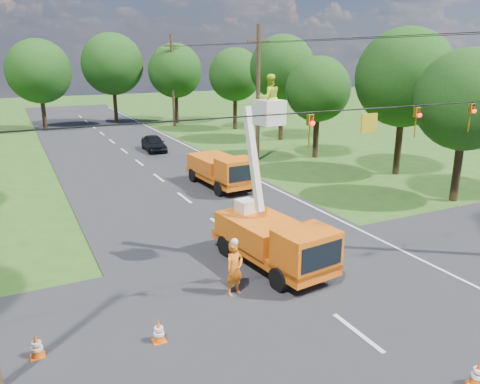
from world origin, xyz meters
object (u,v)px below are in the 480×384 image
tree_right_d (282,68)px  traffic_cone_2 (243,227)px  bucket_truck (274,229)px  tree_far_c (175,71)px  second_truck (222,170)px  traffic_cone_3 (245,209)px  traffic_cone_7 (245,174)px  traffic_cone_5 (37,346)px  pole_right_mid (258,93)px  tree_right_c (318,89)px  tree_right_b (405,78)px  tree_far_a (39,71)px  tree_right_a (466,100)px  tree_far_b (112,64)px  traffic_cone_1 (478,373)px  ground_worker (235,269)px  distant_car (154,143)px  tree_right_e (235,75)px  traffic_cone_4 (159,331)px  pole_right_far (173,80)px

tree_right_d → traffic_cone_2: bearing=-125.0°
bucket_truck → tree_far_c: (9.45, 38.98, 4.52)m
second_truck → tree_right_d: size_ratio=0.60×
traffic_cone_3 → traffic_cone_7: bearing=63.1°
traffic_cone_3 → traffic_cone_5: bearing=-142.6°
pole_right_mid → tree_right_c: bearing=-12.0°
tree_right_b → tree_far_a: bearing=122.8°
second_truck → tree_right_a: 14.12m
bucket_truck → traffic_cone_7: 13.24m
pole_right_mid → tree_far_b: size_ratio=0.97×
traffic_cone_3 → traffic_cone_1: bearing=-92.3°
tree_far_b → second_truck: bearing=-90.2°
ground_worker → tree_right_c: (15.42, 17.26, 4.36)m
distant_car → tree_right_d: 13.84m
traffic_cone_3 → tree_right_d: 23.29m
tree_right_e → traffic_cone_3: bearing=-114.7°
tree_right_b → tree_far_a: size_ratio=1.02×
traffic_cone_1 → tree_far_a: (-6.18, 48.07, 5.83)m
pole_right_mid → tree_far_a: bearing=120.4°
traffic_cone_4 → traffic_cone_7: (10.35, 15.07, 0.00)m
pole_right_far → second_truck: bearing=-102.3°
ground_worker → tree_right_a: bearing=-0.6°
tree_right_a → tree_far_a: bearing=116.6°
traffic_cone_3 → tree_far_c: tree_far_c is taller
bucket_truck → pole_right_far: size_ratio=0.72×
traffic_cone_1 → traffic_cone_2: size_ratio=1.00×
bucket_truck → traffic_cone_4: bucket_truck is taller
traffic_cone_1 → pole_right_mid: 26.55m
traffic_cone_3 → pole_right_far: size_ratio=0.07×
traffic_cone_7 → tree_far_a: 30.07m
traffic_cone_4 → tree_right_d: size_ratio=0.07×
traffic_cone_7 → ground_worker: bearing=-118.1°
ground_worker → tree_right_b: (17.22, 10.26, 5.48)m
traffic_cone_1 → tree_far_b: 50.52m
tree_right_c → tree_right_e: bearing=87.9°
traffic_cone_2 → tree_right_c: (12.70, 12.45, 4.95)m
traffic_cone_2 → pole_right_far: (8.00, 33.45, 4.75)m
traffic_cone_7 → tree_right_c: 10.29m
ground_worker → traffic_cone_5: ground_worker is taller
distant_car → tree_right_d: size_ratio=0.41×
traffic_cone_4 → ground_worker: bearing=26.4°
tree_right_d → tree_far_a: size_ratio=1.02×
pole_right_mid → tree_right_b: (6.50, -8.00, 1.33)m
traffic_cone_1 → second_truck: bearing=84.9°
tree_far_a → traffic_cone_7: bearing=-70.2°
ground_worker → traffic_cone_1: 7.63m
traffic_cone_7 → tree_right_d: bearing=50.2°
tree_right_a → pole_right_mid: bearing=109.7°
traffic_cone_4 → tree_right_b: size_ratio=0.07×
tree_far_c → second_truck: bearing=-103.4°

